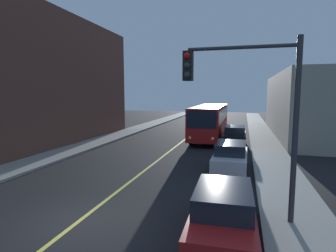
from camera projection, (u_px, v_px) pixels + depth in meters
ground_plane at (75, 224)px, 9.18m from camera, size 120.00×120.00×0.00m
sidewalk_left at (70, 151)px, 20.66m from camera, size 2.50×90.00×0.15m
sidewalk_right at (274, 164)px, 16.83m from camera, size 2.50×90.00×0.15m
lane_stripe_center at (178, 145)px, 23.54m from camera, size 0.16×60.00×0.01m
building_left_brick at (18, 81)px, 23.58m from camera, size 10.00×21.67×10.99m
city_bus at (210, 120)px, 27.05m from camera, size 2.57×12.16×3.20m
parked_car_red at (223, 213)px, 8.11m from camera, size 1.92×4.45×1.62m
parked_car_silver at (231, 156)px, 15.53m from camera, size 1.88×4.43×1.62m
parked_car_black at (235, 135)px, 23.44m from camera, size 1.85×4.41×1.62m
traffic_signal_right_corner at (246, 95)px, 8.96m from camera, size 3.75×0.48×6.00m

